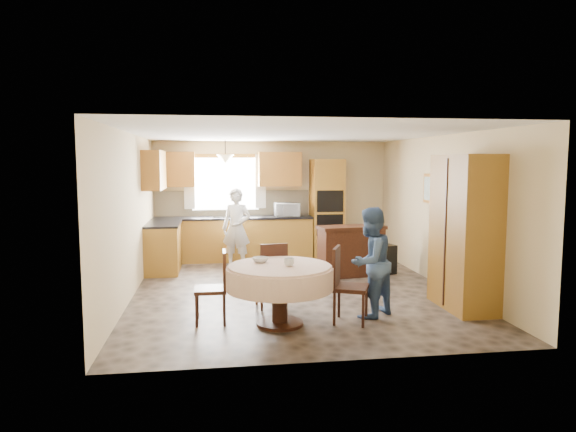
{
  "coord_description": "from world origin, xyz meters",
  "views": [
    {
      "loc": [
        -1.24,
        -8.01,
        2.06
      ],
      "look_at": [
        -0.04,
        0.3,
        1.17
      ],
      "focal_mm": 32.0,
      "sensor_mm": 36.0,
      "label": 1
    }
  ],
  "objects_px": {
    "sideboard": "(351,252)",
    "person_sink": "(237,228)",
    "person_dining": "(370,262)",
    "chair_left": "(216,283)",
    "chair_back": "(272,272)",
    "dining_table": "(280,278)",
    "chair_right": "(345,281)",
    "cupboard": "(465,232)",
    "oven_tower": "(327,209)"
  },
  "relations": [
    {
      "from": "sideboard",
      "to": "person_sink",
      "type": "height_order",
      "value": "person_sink"
    },
    {
      "from": "person_sink",
      "to": "person_dining",
      "type": "relative_size",
      "value": 1.06
    },
    {
      "from": "chair_left",
      "to": "chair_back",
      "type": "relative_size",
      "value": 0.99
    },
    {
      "from": "person_dining",
      "to": "dining_table",
      "type": "bearing_deg",
      "value": -29.17
    },
    {
      "from": "chair_right",
      "to": "person_sink",
      "type": "xyz_separation_m",
      "value": [
        -1.22,
        3.62,
        0.24
      ]
    },
    {
      "from": "sideboard",
      "to": "chair_left",
      "type": "xyz_separation_m",
      "value": [
        -2.44,
        -2.42,
        0.09
      ]
    },
    {
      "from": "chair_back",
      "to": "chair_right",
      "type": "bearing_deg",
      "value": 131.3
    },
    {
      "from": "chair_left",
      "to": "person_dining",
      "type": "xyz_separation_m",
      "value": [
        2.03,
        -0.02,
        0.22
      ]
    },
    {
      "from": "chair_left",
      "to": "chair_back",
      "type": "distance_m",
      "value": 0.95
    },
    {
      "from": "sideboard",
      "to": "chair_back",
      "type": "bearing_deg",
      "value": -139.45
    },
    {
      "from": "dining_table",
      "to": "chair_left",
      "type": "relative_size",
      "value": 1.45
    },
    {
      "from": "sideboard",
      "to": "chair_back",
      "type": "xyz_separation_m",
      "value": [
        -1.65,
        -1.88,
        0.09
      ]
    },
    {
      "from": "chair_back",
      "to": "person_dining",
      "type": "xyz_separation_m",
      "value": [
        1.24,
        -0.56,
        0.21
      ]
    },
    {
      "from": "sideboard",
      "to": "dining_table",
      "type": "bearing_deg",
      "value": -130.12
    },
    {
      "from": "cupboard",
      "to": "chair_back",
      "type": "bearing_deg",
      "value": 171.99
    },
    {
      "from": "sideboard",
      "to": "chair_left",
      "type": "bearing_deg",
      "value": -143.38
    },
    {
      "from": "sideboard",
      "to": "chair_left",
      "type": "relative_size",
      "value": 1.29
    },
    {
      "from": "chair_right",
      "to": "person_dining",
      "type": "distance_m",
      "value": 0.48
    },
    {
      "from": "chair_right",
      "to": "person_dining",
      "type": "height_order",
      "value": "person_dining"
    },
    {
      "from": "oven_tower",
      "to": "chair_back",
      "type": "height_order",
      "value": "oven_tower"
    },
    {
      "from": "cupboard",
      "to": "chair_right",
      "type": "bearing_deg",
      "value": -168.31
    },
    {
      "from": "oven_tower",
      "to": "cupboard",
      "type": "xyz_separation_m",
      "value": [
        1.07,
        -4.04,
        0.02
      ]
    },
    {
      "from": "oven_tower",
      "to": "chair_right",
      "type": "distance_m",
      "value": 4.51
    },
    {
      "from": "oven_tower",
      "to": "sideboard",
      "type": "distance_m",
      "value": 1.89
    },
    {
      "from": "oven_tower",
      "to": "chair_right",
      "type": "bearing_deg",
      "value": -99.55
    },
    {
      "from": "sideboard",
      "to": "cupboard",
      "type": "distance_m",
      "value": 2.56
    },
    {
      "from": "oven_tower",
      "to": "person_sink",
      "type": "height_order",
      "value": "oven_tower"
    },
    {
      "from": "chair_right",
      "to": "chair_left",
      "type": "bearing_deg",
      "value": 105.63
    },
    {
      "from": "dining_table",
      "to": "chair_left",
      "type": "xyz_separation_m",
      "value": [
        -0.79,
        0.22,
        -0.09
      ]
    },
    {
      "from": "chair_left",
      "to": "person_sink",
      "type": "height_order",
      "value": "person_sink"
    },
    {
      "from": "person_sink",
      "to": "chair_back",
      "type": "bearing_deg",
      "value": -61.98
    },
    {
      "from": "dining_table",
      "to": "sideboard",
      "type": "bearing_deg",
      "value": 58.03
    },
    {
      "from": "chair_right",
      "to": "person_dining",
      "type": "relative_size",
      "value": 0.67
    },
    {
      "from": "sideboard",
      "to": "oven_tower",
      "type": "bearing_deg",
      "value": 83.75
    },
    {
      "from": "sideboard",
      "to": "person_dining",
      "type": "xyz_separation_m",
      "value": [
        -0.41,
        -2.44,
        0.31
      ]
    },
    {
      "from": "dining_table",
      "to": "chair_back",
      "type": "height_order",
      "value": "chair_back"
    },
    {
      "from": "oven_tower",
      "to": "person_dining",
      "type": "height_order",
      "value": "oven_tower"
    },
    {
      "from": "oven_tower",
      "to": "person_dining",
      "type": "distance_m",
      "value": 4.25
    },
    {
      "from": "chair_left",
      "to": "chair_back",
      "type": "bearing_deg",
      "value": 124.62
    },
    {
      "from": "oven_tower",
      "to": "chair_back",
      "type": "relative_size",
      "value": 2.26
    },
    {
      "from": "oven_tower",
      "to": "sideboard",
      "type": "xyz_separation_m",
      "value": [
        0.06,
        -1.78,
        -0.63
      ]
    },
    {
      "from": "cupboard",
      "to": "person_dining",
      "type": "bearing_deg",
      "value": -172.74
    },
    {
      "from": "dining_table",
      "to": "person_dining",
      "type": "relative_size",
      "value": 0.92
    },
    {
      "from": "sideboard",
      "to": "chair_left",
      "type": "height_order",
      "value": "chair_left"
    },
    {
      "from": "chair_back",
      "to": "chair_right",
      "type": "distance_m",
      "value": 1.14
    },
    {
      "from": "oven_tower",
      "to": "chair_back",
      "type": "distance_m",
      "value": 4.03
    },
    {
      "from": "chair_right",
      "to": "oven_tower",
      "type": "bearing_deg",
      "value": 13.59
    },
    {
      "from": "dining_table",
      "to": "chair_back",
      "type": "bearing_deg",
      "value": 90.69
    },
    {
      "from": "sideboard",
      "to": "chair_left",
      "type": "distance_m",
      "value": 3.43
    },
    {
      "from": "person_dining",
      "to": "sideboard",
      "type": "bearing_deg",
      "value": -137.73
    }
  ]
}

